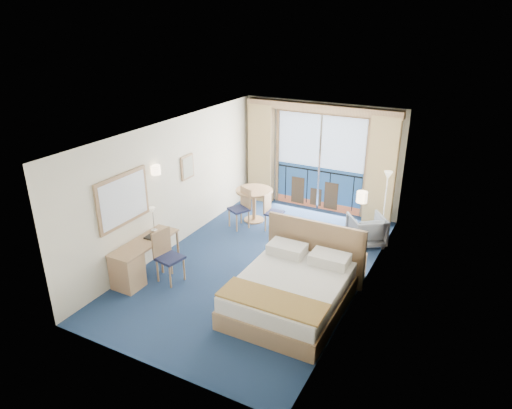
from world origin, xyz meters
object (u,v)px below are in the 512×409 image
nightstand (354,266)px  desk_chair (166,253)px  desk (131,266)px  round_table (254,197)px  armchair (366,230)px  table_chair_a (271,209)px  bed (292,290)px  floor_lamp (387,187)px  table_chair_b (242,205)px

nightstand → desk_chair: (-3.06, -1.64, 0.31)m
desk → round_table: round_table is taller
desk → armchair: bearing=46.8°
nightstand → table_chair_a: 2.61m
bed → desk_chair: bed is taller
armchair → round_table: (-2.70, -0.05, 0.27)m
floor_lamp → round_table: 3.03m
floor_lamp → desk_chair: 4.96m
floor_lamp → round_table: floor_lamp is taller
table_chair_a → table_chair_b: size_ratio=0.92×
nightstand → desk_chair: 3.48m
bed → table_chair_a: (-1.64, 2.56, 0.16)m
bed → floor_lamp: floor_lamp is taller
table_chair_b → table_chair_a: bearing=43.9°
desk → desk_chair: desk_chair is taller
bed → desk_chair: bearing=-173.3°
armchair → table_chair_b: table_chair_b is taller
floor_lamp → table_chair_b: (-2.98, -1.20, -0.57)m
nightstand → floor_lamp: (0.01, 2.22, 0.86)m
nightstand → table_chair_b: 3.15m
bed → table_chair_b: (-2.30, 2.38, 0.20)m
floor_lamp → desk: floor_lamp is taller
table_chair_a → table_chair_b: (-0.66, -0.19, 0.04)m
desk → table_chair_a: 3.51m
bed → armchair: bed is taller
nightstand → floor_lamp: bearing=89.6°
desk_chair → table_chair_a: 2.94m
nightstand → round_table: 3.23m
desk_chair → table_chair_a: bearing=-4.9°
bed → nightstand: bearing=64.1°
armchair → table_chair_b: size_ratio=0.77×
desk → desk_chair: 0.66m
armchair → table_chair_a: 2.16m
bed → round_table: bed is taller
desk_chair → round_table: 3.09m
nightstand → desk_chair: bearing=-151.8°
armchair → table_chair_b: (-2.79, -0.48, 0.20)m
nightstand → table_chair_b: table_chair_b is taller
armchair → desk: size_ratio=0.49×
table_chair_a → bed: bearing=-149.0°
desk_chair → table_chair_b: 2.66m
desk_chair → table_chair_b: bearing=8.0°
desk_chair → nightstand: bearing=-51.8°
desk → floor_lamp: bearing=50.5°
nightstand → table_chair_b: bearing=161.0°
nightstand → table_chair_b: size_ratio=0.53×
armchair → round_table: round_table is taller
floor_lamp → desk: bearing=-129.5°
floor_lamp → table_chair_b: size_ratio=1.55×
desk_chair → bed: bearing=-73.4°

